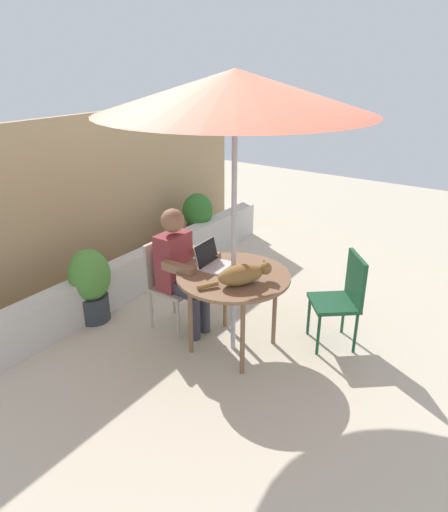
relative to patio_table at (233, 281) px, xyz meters
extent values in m
plane|color=beige|center=(0.00, 0.00, -0.68)|extent=(14.00, 14.00, 0.00)
cube|color=tan|center=(0.00, 2.19, 0.28)|extent=(5.99, 0.08, 1.93)
cube|color=beige|center=(0.00, 1.51, -0.45)|extent=(5.39, 0.20, 0.46)
cylinder|color=brown|center=(0.00, 0.00, 0.05)|extent=(0.99, 0.99, 0.03)
cylinder|color=brown|center=(0.27, 0.27, -0.32)|extent=(0.04, 0.04, 0.72)
cylinder|color=brown|center=(-0.27, 0.27, -0.32)|extent=(0.04, 0.04, 0.72)
cylinder|color=brown|center=(-0.27, -0.27, -0.32)|extent=(0.04, 0.04, 0.72)
cylinder|color=brown|center=(0.27, -0.27, -0.32)|extent=(0.04, 0.04, 0.72)
cylinder|color=#B7B7BC|center=(0.00, 0.00, 0.43)|extent=(0.04, 0.04, 2.24)
cone|color=#BF4C38|center=(0.00, 0.00, 1.57)|extent=(2.14, 2.14, 0.32)
sphere|color=#B7B7BC|center=(0.00, 0.00, 1.58)|extent=(0.06, 0.06, 0.06)
cube|color=#B2A899|center=(0.00, 0.68, -0.26)|extent=(0.40, 0.40, 0.04)
cube|color=#B2A899|center=(0.00, 0.86, -0.02)|extent=(0.40, 0.04, 0.44)
cylinder|color=#B2A899|center=(0.17, 0.85, -0.48)|extent=(0.03, 0.03, 0.41)
cylinder|color=#B2A899|center=(-0.17, 0.85, -0.48)|extent=(0.03, 0.03, 0.41)
cylinder|color=#B2A899|center=(-0.17, 0.51, -0.48)|extent=(0.03, 0.03, 0.41)
cylinder|color=#B2A899|center=(0.17, 0.51, -0.48)|extent=(0.03, 0.03, 0.41)
cube|color=#194C2D|center=(0.58, -0.71, -0.26)|extent=(0.56, 0.56, 0.04)
cube|color=#194C2D|center=(0.69, -0.85, -0.02)|extent=(0.33, 0.28, 0.44)
cylinder|color=#194C2D|center=(0.56, -0.95, -0.48)|extent=(0.03, 0.03, 0.41)
cylinder|color=#194C2D|center=(0.82, -0.74, -0.48)|extent=(0.03, 0.03, 0.41)
cylinder|color=#194C2D|center=(0.60, -0.47, -0.48)|extent=(0.03, 0.03, 0.41)
cylinder|color=#194C2D|center=(0.34, -0.69, -0.48)|extent=(0.03, 0.03, 0.41)
cube|color=maroon|center=(0.00, 0.68, 0.03)|extent=(0.34, 0.20, 0.54)
sphere|color=#936B4C|center=(0.00, 0.67, 0.43)|extent=(0.22, 0.22, 0.22)
cube|color=#383842|center=(-0.08, 0.53, -0.19)|extent=(0.12, 0.30, 0.12)
cylinder|color=#383842|center=(-0.08, 0.38, -0.46)|extent=(0.10, 0.10, 0.44)
cube|color=#383842|center=(0.08, 0.53, -0.19)|extent=(0.12, 0.30, 0.12)
cylinder|color=#383842|center=(0.08, 0.38, -0.46)|extent=(0.10, 0.10, 0.44)
cube|color=#936B4C|center=(-0.20, 0.46, 0.08)|extent=(0.08, 0.32, 0.08)
cube|color=#936B4C|center=(0.20, 0.46, 0.08)|extent=(0.08, 0.32, 0.08)
cube|color=silver|center=(0.04, 0.21, 0.07)|extent=(0.31, 0.24, 0.02)
cube|color=black|center=(0.04, 0.32, 0.18)|extent=(0.30, 0.07, 0.20)
cube|color=silver|center=(0.04, 0.32, 0.18)|extent=(0.30, 0.07, 0.20)
ellipsoid|color=olive|center=(-0.12, -0.15, 0.15)|extent=(0.44, 0.38, 0.17)
sphere|color=olive|center=(0.07, -0.27, 0.17)|extent=(0.11, 0.11, 0.11)
ellipsoid|color=white|center=(-0.03, -0.21, 0.11)|extent=(0.17, 0.17, 0.09)
cylinder|color=olive|center=(-0.34, 0.03, 0.09)|extent=(0.17, 0.13, 0.04)
cone|color=olive|center=(0.05, -0.30, 0.22)|extent=(0.04, 0.04, 0.03)
cone|color=olive|center=(0.08, -0.25, 0.22)|extent=(0.04, 0.04, 0.03)
cylinder|color=#33383D|center=(-0.38, 1.45, -0.55)|extent=(0.32, 0.32, 0.28)
ellipsoid|color=#4C8C38|center=(-0.38, 1.45, -0.18)|extent=(0.41, 0.41, 0.53)
cylinder|color=#9E5138|center=(1.69, 1.69, -0.49)|extent=(0.32, 0.32, 0.38)
ellipsoid|color=#2D6B28|center=(1.69, 1.69, -0.10)|extent=(0.41, 0.41, 0.47)
camera|label=1|loc=(-3.06, -2.00, 1.81)|focal=32.73mm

